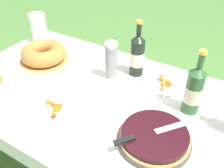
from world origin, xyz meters
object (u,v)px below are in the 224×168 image
object	(u,v)px
bundt_cake	(44,53)
snack_plate_far	(164,83)
cup_stack	(111,61)
paper_towel_roll	(39,28)
serving_knife	(149,133)
snack_plate_near	(56,109)
cider_bottle_green	(194,90)
juice_bottle_red	(137,55)
berry_tart	(154,137)

from	to	relation	value
bundt_cake	snack_plate_far	bearing A→B (deg)	11.51
cup_stack	paper_towel_roll	distance (m)	0.70
serving_knife	paper_towel_roll	xyz separation A→B (m)	(-1.08, 0.47, 0.04)
snack_plate_near	snack_plate_far	xyz separation A→B (m)	(0.37, 0.48, 0.00)
cider_bottle_green	juice_bottle_red	bearing A→B (deg)	157.42
serving_knife	paper_towel_roll	world-z (taller)	paper_towel_roll
snack_plate_near	cider_bottle_green	bearing A→B (deg)	31.57
cider_bottle_green	snack_plate_near	size ratio (longest dim) A/B	1.54
bundt_cake	paper_towel_roll	xyz separation A→B (m)	(-0.21, 0.18, 0.05)
bundt_cake	cider_bottle_green	bearing A→B (deg)	1.00
berry_tart	paper_towel_roll	world-z (taller)	paper_towel_roll
cider_bottle_green	paper_towel_roll	size ratio (longest dim) A/B	1.56
cider_bottle_green	snack_plate_near	bearing A→B (deg)	-148.43
juice_bottle_red	snack_plate_far	distance (m)	0.22
bundt_cake	paper_towel_roll	world-z (taller)	paper_towel_roll
bundt_cake	juice_bottle_red	size ratio (longest dim) A/B	0.95
snack_plate_far	cider_bottle_green	bearing A→B (deg)	-36.18
cup_stack	snack_plate_far	size ratio (longest dim) A/B	0.97
cup_stack	snack_plate_near	world-z (taller)	cup_stack
cider_bottle_green	berry_tart	bearing A→B (deg)	-103.60
juice_bottle_red	snack_plate_far	bearing A→B (deg)	-5.21
snack_plate_near	serving_knife	bearing A→B (deg)	5.13
cup_stack	cider_bottle_green	distance (m)	0.48
berry_tart	snack_plate_far	size ratio (longest dim) A/B	1.34
cup_stack	cider_bottle_green	world-z (taller)	cider_bottle_green
cider_bottle_green	juice_bottle_red	distance (m)	0.40
cup_stack	bundt_cake	bearing A→B (deg)	-173.10
bundt_cake	cup_stack	bearing A→B (deg)	6.90
berry_tart	snack_plate_near	world-z (taller)	berry_tart
berry_tart	snack_plate_far	bearing A→B (deg)	106.29
berry_tart	paper_towel_roll	distance (m)	1.18
bundt_cake	paper_towel_roll	size ratio (longest dim) A/B	1.48
serving_knife	cup_stack	xyz separation A→B (m)	(-0.39, 0.34, 0.05)
snack_plate_near	juice_bottle_red	bearing A→B (deg)	69.48
cider_bottle_green	snack_plate_near	world-z (taller)	cider_bottle_green
serving_knife	snack_plate_far	world-z (taller)	serving_knife
serving_knife	snack_plate_near	xyz separation A→B (m)	(-0.47, -0.04, -0.05)
snack_plate_near	bundt_cake	bearing A→B (deg)	140.01
serving_knife	bundt_cake	size ratio (longest dim) A/B	0.98
serving_knife	cider_bottle_green	xyz separation A→B (m)	(0.09, 0.30, 0.06)
cup_stack	cider_bottle_green	size ratio (longest dim) A/B	0.68
juice_bottle_red	snack_plate_near	xyz separation A→B (m)	(-0.19, -0.50, -0.11)
snack_plate_near	berry_tart	bearing A→B (deg)	7.60
cider_bottle_green	snack_plate_far	distance (m)	0.26
serving_knife	paper_towel_roll	size ratio (longest dim) A/B	1.45
snack_plate_far	serving_knife	bearing A→B (deg)	-76.72
cup_stack	paper_towel_roll	size ratio (longest dim) A/B	1.07
cider_bottle_green	juice_bottle_red	world-z (taller)	juice_bottle_red
juice_bottle_red	snack_plate_near	distance (m)	0.54
berry_tart	bundt_cake	xyz separation A→B (m)	(-0.88, 0.26, 0.02)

